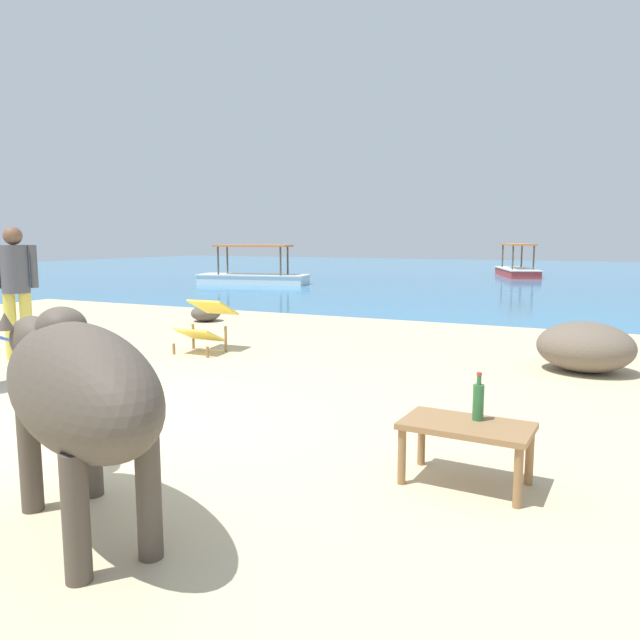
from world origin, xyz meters
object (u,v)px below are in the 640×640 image
Objects in this scene: cow at (77,387)px; bottle at (478,401)px; deck_chair_near at (207,322)px; boat_red at (517,269)px; person_standing at (16,282)px; boat_white at (253,276)px; low_bench_table at (466,433)px.

bottle is (1.70, 1.49, -0.24)m from cow.
deck_chair_near is 18.74m from boat_red.
cow is 1.21× the size of person_standing.
deck_chair_near is at bearing 145.23° from bottle.
cow is at bearing 13.33° from person_standing.
deck_chair_near is (-4.06, 2.82, -0.12)m from bottle.
deck_chair_near is at bearing 107.70° from boat_white.
deck_chair_near is at bearing 156.80° from boat_red.
low_bench_table is 21.74m from boat_red.
boat_white is (-5.88, 10.68, -0.13)m from deck_chair_near.
boat_white reaches higher than cow.
boat_red reaches higher than bottle.
boat_white is 0.99× the size of boat_red.
boat_white is 10.88m from boat_red.
low_bench_table is 6.01m from person_standing.
bottle reaches higher than low_bench_table.
boat_red is at bearing 96.82° from bottle.
cow is 0.51× the size of boat_red.
person_standing reaches higher than low_bench_table.
bottle is at bearing 65.76° from low_bench_table.
boat_red is at bearing 99.80° from low_bench_table.
person_standing is at bearing -52.24° from deck_chair_near.
low_bench_table is 16.81m from boat_white.
boat_red is (3.27, 20.10, -0.70)m from person_standing.
cow is at bearing -136.62° from low_bench_table.
boat_red is at bearing 129.07° from person_standing.
boat_white is at bearing -33.98° from cow.
low_bench_table is 0.21m from bottle.
bottle is at bearing 54.49° from deck_chair_near.
person_standing is 0.42× the size of boat_red.
bottle is 0.18× the size of person_standing.
deck_chair_near is (-2.35, 4.31, -0.36)m from cow.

